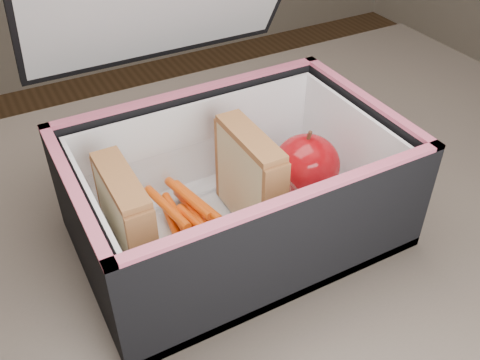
# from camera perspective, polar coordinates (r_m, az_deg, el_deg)

# --- Properties ---
(kitchen_table) EXTENTS (1.20, 0.80, 0.75)m
(kitchen_table) POSITION_cam_1_polar(r_m,az_deg,el_deg) (0.65, -0.85, -12.91)
(kitchen_table) COLOR brown
(kitchen_table) RESTS_ON ground
(lunch_bag) EXTENTS (0.33, 0.33, 0.31)m
(lunch_bag) POSITION_cam_1_polar(r_m,az_deg,el_deg) (0.56, -0.69, 0.05)
(lunch_bag) COLOR black
(lunch_bag) RESTS_ON kitchen_table
(plastic_tub) EXTENTS (0.18, 0.13, 0.07)m
(plastic_tub) POSITION_cam_1_polar(r_m,az_deg,el_deg) (0.55, -5.12, -3.59)
(plastic_tub) COLOR white
(plastic_tub) RESTS_ON lunch_bag
(sandwich_left) EXTENTS (0.03, 0.10, 0.11)m
(sandwich_left) POSITION_cam_1_polar(r_m,az_deg,el_deg) (0.52, -11.98, -4.26)
(sandwich_left) COLOR tan
(sandwich_left) RESTS_ON plastic_tub
(sandwich_right) EXTENTS (0.03, 0.10, 0.11)m
(sandwich_right) POSITION_cam_1_polar(r_m,az_deg,el_deg) (0.56, 1.03, 0.16)
(sandwich_right) COLOR tan
(sandwich_right) RESTS_ON plastic_tub
(carrot_sticks) EXTENTS (0.06, 0.12, 0.03)m
(carrot_sticks) POSITION_cam_1_polar(r_m,az_deg,el_deg) (0.57, -5.53, -3.70)
(carrot_sticks) COLOR #D14C15
(carrot_sticks) RESTS_ON plastic_tub
(paper_napkin) EXTENTS (0.08, 0.09, 0.01)m
(paper_napkin) POSITION_cam_1_polar(r_m,az_deg,el_deg) (0.64, 6.79, -0.68)
(paper_napkin) COLOR white
(paper_napkin) RESTS_ON lunch_bag
(red_apple) EXTENTS (0.08, 0.08, 0.08)m
(red_apple) POSITION_cam_1_polar(r_m,az_deg,el_deg) (0.61, 7.11, 1.62)
(red_apple) COLOR #920007
(red_apple) RESTS_ON paper_napkin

